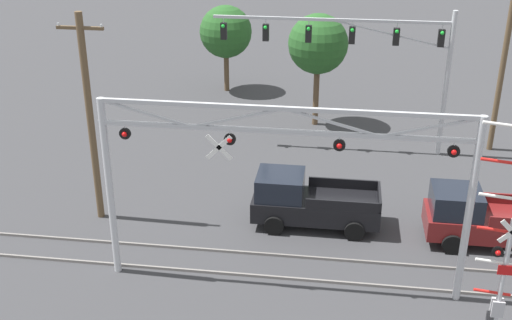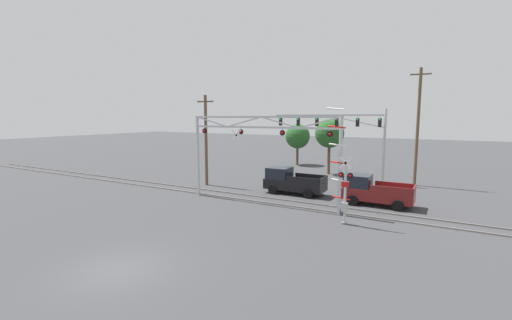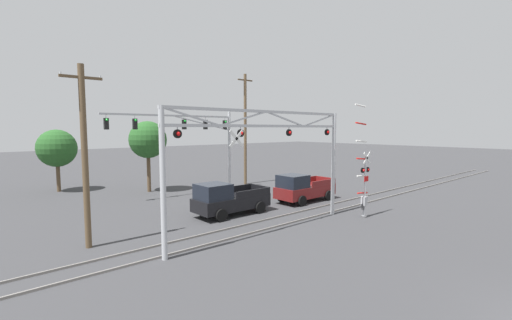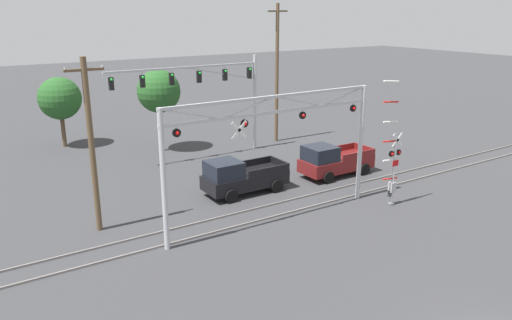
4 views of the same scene
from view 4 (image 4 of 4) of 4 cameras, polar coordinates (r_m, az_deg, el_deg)
name	(u,v)px [view 4 (image 4 of 4)]	position (r m, az deg, el deg)	size (l,w,h in m)	color
rail_track_near	(270,217)	(26.26, 1.66, -6.58)	(80.00, 0.08, 0.10)	gray
rail_track_far	(256,209)	(27.36, -0.05, -5.58)	(80.00, 0.08, 0.10)	gray
crossing_gantry	(274,137)	(24.59, 2.09, 2.68)	(12.05, 0.28, 6.53)	#B7BABF
crossing_signal_mast	(393,166)	(28.20, 15.36, -0.68)	(1.71, 0.35, 7.04)	#B7BABF
traffic_signal_span	(215,86)	(36.42, -4.75, 8.47)	(11.53, 0.39, 7.23)	#B7BABF
pickup_truck_lead	(240,177)	(29.35, -1.79, -1.94)	(5.05, 2.28, 2.16)	black
pickup_truck_following	(333,161)	(32.83, 8.76, -0.08)	(5.00, 2.28, 2.16)	maroon
utility_pole_left	(91,145)	(24.75, -18.29, 1.69)	(1.80, 0.28, 8.47)	brown
utility_pole_right	(277,73)	(40.39, 2.40, 9.94)	(1.80, 0.28, 10.93)	brown
background_tree_beyond_span	(159,92)	(38.26, -11.05, 7.69)	(3.24, 3.24, 6.23)	brown
background_tree_far_left_verge	(60,99)	(41.74, -21.52, 6.55)	(3.29, 3.29, 5.51)	brown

